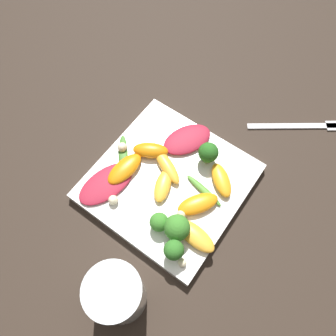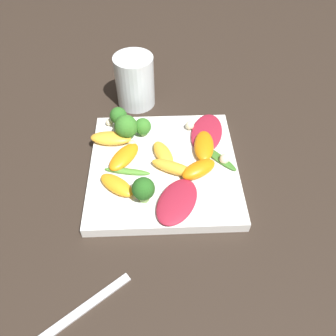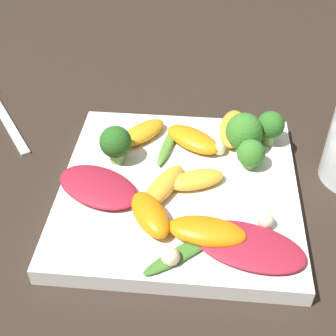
% 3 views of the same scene
% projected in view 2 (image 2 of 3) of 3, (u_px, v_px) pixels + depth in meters
% --- Properties ---
extents(ground_plane, '(2.40, 2.40, 0.00)m').
position_uv_depth(ground_plane, '(164.00, 171.00, 0.55)').
color(ground_plane, '#2D231C').
extents(plate, '(0.24, 0.24, 0.02)m').
position_uv_depth(plate, '(164.00, 168.00, 0.54)').
color(plate, white).
rests_on(plate, ground_plane).
extents(drinking_glass, '(0.08, 0.08, 0.10)m').
position_uv_depth(drinking_glass, '(135.00, 81.00, 0.64)').
color(drinking_glass, white).
rests_on(drinking_glass, ground_plane).
extents(fork, '(0.16, 0.13, 0.01)m').
position_uv_depth(fork, '(45.00, 336.00, 0.38)').
color(fork, silver).
rests_on(fork, ground_plane).
extents(radicchio_leaf_0, '(0.09, 0.10, 0.01)m').
position_uv_depth(radicchio_leaf_0, '(177.00, 201.00, 0.48)').
color(radicchio_leaf_0, maroon).
rests_on(radicchio_leaf_0, plate).
extents(radicchio_leaf_1, '(0.08, 0.11, 0.01)m').
position_uv_depth(radicchio_leaf_1, '(207.00, 133.00, 0.58)').
color(radicchio_leaf_1, maroon).
rests_on(radicchio_leaf_1, plate).
extents(orange_segment_0, '(0.04, 0.07, 0.02)m').
position_uv_depth(orange_segment_0, '(204.00, 146.00, 0.55)').
color(orange_segment_0, orange).
rests_on(orange_segment_0, plate).
extents(orange_segment_1, '(0.05, 0.07, 0.01)m').
position_uv_depth(orange_segment_1, '(163.00, 153.00, 0.54)').
color(orange_segment_1, '#FCAD33').
rests_on(orange_segment_1, plate).
extents(orange_segment_2, '(0.07, 0.06, 0.02)m').
position_uv_depth(orange_segment_2, '(117.00, 185.00, 0.50)').
color(orange_segment_2, orange).
rests_on(orange_segment_2, plate).
extents(orange_segment_3, '(0.06, 0.07, 0.02)m').
position_uv_depth(orange_segment_3, '(124.00, 157.00, 0.54)').
color(orange_segment_3, orange).
rests_on(orange_segment_3, plate).
extents(orange_segment_4, '(0.08, 0.05, 0.02)m').
position_uv_depth(orange_segment_4, '(173.00, 168.00, 0.52)').
color(orange_segment_4, '#FCAD33').
rests_on(orange_segment_4, plate).
extents(orange_segment_5, '(0.07, 0.06, 0.02)m').
position_uv_depth(orange_segment_5, '(199.00, 169.00, 0.52)').
color(orange_segment_5, orange).
rests_on(orange_segment_5, plate).
extents(orange_segment_6, '(0.07, 0.04, 0.02)m').
position_uv_depth(orange_segment_6, '(111.00, 138.00, 0.57)').
color(orange_segment_6, '#FCAD33').
rests_on(orange_segment_6, plate).
extents(broccoli_floret_0, '(0.03, 0.03, 0.04)m').
position_uv_depth(broccoli_floret_0, '(143.00, 189.00, 0.47)').
color(broccoli_floret_0, '#84AD5B').
rests_on(broccoli_floret_0, plate).
extents(broccoli_floret_1, '(0.03, 0.03, 0.03)m').
position_uv_depth(broccoli_floret_1, '(143.00, 127.00, 0.57)').
color(broccoli_floret_1, '#84AD5B').
rests_on(broccoli_floret_1, plate).
extents(broccoli_floret_2, '(0.03, 0.03, 0.04)m').
position_uv_depth(broccoli_floret_2, '(118.00, 116.00, 0.58)').
color(broccoli_floret_2, '#84AD5B').
rests_on(broccoli_floret_2, plate).
extents(broccoli_floret_3, '(0.04, 0.04, 0.05)m').
position_uv_depth(broccoli_floret_3, '(126.00, 127.00, 0.56)').
color(broccoli_floret_3, '#84AD5B').
rests_on(broccoli_floret_3, plate).
extents(arugula_sprig_0, '(0.07, 0.07, 0.01)m').
position_uv_depth(arugula_sprig_0, '(217.00, 157.00, 0.54)').
color(arugula_sprig_0, '#3D7528').
rests_on(arugula_sprig_0, plate).
extents(arugula_sprig_1, '(0.08, 0.02, 0.01)m').
position_uv_depth(arugula_sprig_1, '(127.00, 171.00, 0.52)').
color(arugula_sprig_1, '#518E33').
rests_on(arugula_sprig_1, plate).
extents(macadamia_nut_0, '(0.01, 0.01, 0.01)m').
position_uv_depth(macadamia_nut_0, '(109.00, 122.00, 0.60)').
color(macadamia_nut_0, beige).
rests_on(macadamia_nut_0, plate).
extents(macadamia_nut_1, '(0.02, 0.02, 0.02)m').
position_uv_depth(macadamia_nut_1, '(190.00, 125.00, 0.59)').
color(macadamia_nut_1, beige).
rests_on(macadamia_nut_1, plate).
extents(macadamia_nut_2, '(0.01, 0.01, 0.01)m').
position_uv_depth(macadamia_nut_2, '(132.00, 144.00, 0.56)').
color(macadamia_nut_2, beige).
rests_on(macadamia_nut_2, plate).
extents(macadamia_nut_3, '(0.02, 0.02, 0.02)m').
position_uv_depth(macadamia_nut_3, '(225.00, 160.00, 0.53)').
color(macadamia_nut_3, beige).
rests_on(macadamia_nut_3, plate).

